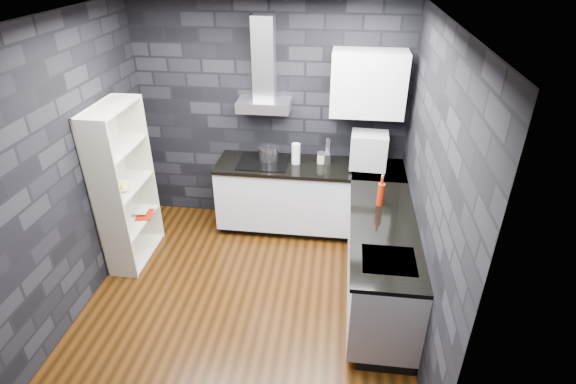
% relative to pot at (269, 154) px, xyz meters
% --- Properties ---
extents(ground, '(3.20, 3.20, 0.00)m').
position_rel_pot_xyz_m(ground, '(-0.00, -1.38, -0.98)').
color(ground, '#3A1E08').
extents(ceiling, '(3.20, 3.20, 0.00)m').
position_rel_pot_xyz_m(ceiling, '(-0.00, -1.38, 1.72)').
color(ceiling, white).
extents(wall_back, '(3.20, 0.05, 2.70)m').
position_rel_pot_xyz_m(wall_back, '(-0.00, 0.25, 0.37)').
color(wall_back, black).
rests_on(wall_back, ground).
extents(wall_front, '(3.20, 0.05, 2.70)m').
position_rel_pot_xyz_m(wall_front, '(-0.00, -3.00, 0.37)').
color(wall_front, black).
rests_on(wall_front, ground).
extents(wall_left, '(0.05, 3.20, 2.70)m').
position_rel_pot_xyz_m(wall_left, '(-1.63, -1.38, 0.37)').
color(wall_left, black).
rests_on(wall_left, ground).
extents(wall_right, '(0.05, 3.20, 2.70)m').
position_rel_pot_xyz_m(wall_right, '(1.62, -1.38, 0.37)').
color(wall_right, black).
rests_on(wall_right, ground).
extents(toekick_back, '(2.18, 0.50, 0.10)m').
position_rel_pot_xyz_m(toekick_back, '(0.50, -0.04, -0.93)').
color(toekick_back, black).
rests_on(toekick_back, ground).
extents(toekick_right, '(0.50, 1.78, 0.10)m').
position_rel_pot_xyz_m(toekick_right, '(1.34, -1.28, -0.93)').
color(toekick_right, black).
rests_on(toekick_right, ground).
extents(counter_back_cab, '(2.20, 0.60, 0.76)m').
position_rel_pot_xyz_m(counter_back_cab, '(0.50, -0.08, -0.50)').
color(counter_back_cab, silver).
rests_on(counter_back_cab, ground).
extents(counter_right_cab, '(0.60, 1.80, 0.76)m').
position_rel_pot_xyz_m(counter_right_cab, '(1.30, -1.28, -0.50)').
color(counter_right_cab, silver).
rests_on(counter_right_cab, ground).
extents(counter_back_top, '(2.20, 0.62, 0.04)m').
position_rel_pot_xyz_m(counter_back_top, '(0.50, -0.09, -0.10)').
color(counter_back_top, black).
rests_on(counter_back_top, counter_back_cab).
extents(counter_right_top, '(0.62, 1.80, 0.04)m').
position_rel_pot_xyz_m(counter_right_top, '(1.29, -1.28, -0.10)').
color(counter_right_top, black).
rests_on(counter_right_top, counter_right_cab).
extents(counter_corner_top, '(0.62, 0.62, 0.04)m').
position_rel_pot_xyz_m(counter_corner_top, '(1.30, -0.08, -0.10)').
color(counter_corner_top, black).
rests_on(counter_corner_top, counter_right_cab).
extents(hood_body, '(0.60, 0.34, 0.12)m').
position_rel_pot_xyz_m(hood_body, '(-0.05, 0.05, 0.58)').
color(hood_body, silver).
rests_on(hood_body, wall_back).
extents(hood_chimney, '(0.24, 0.20, 0.90)m').
position_rel_pot_xyz_m(hood_chimney, '(-0.05, 0.12, 1.09)').
color(hood_chimney, silver).
rests_on(hood_chimney, hood_body).
extents(upper_cabinet, '(0.80, 0.35, 0.70)m').
position_rel_pot_xyz_m(upper_cabinet, '(1.10, 0.05, 0.87)').
color(upper_cabinet, silver).
rests_on(upper_cabinet, wall_back).
extents(cooktop, '(0.58, 0.50, 0.01)m').
position_rel_pot_xyz_m(cooktop, '(-0.05, -0.08, -0.07)').
color(cooktop, black).
rests_on(cooktop, counter_back_top).
extents(sink_rim, '(0.44, 0.40, 0.01)m').
position_rel_pot_xyz_m(sink_rim, '(1.30, -1.78, -0.09)').
color(sink_rim, silver).
rests_on(sink_rim, counter_right_top).
extents(pot, '(0.29, 0.29, 0.14)m').
position_rel_pot_xyz_m(pot, '(0.00, 0.00, 0.00)').
color(pot, '#B8B8BD').
rests_on(pot, cooktop).
extents(glass_vase, '(0.12, 0.12, 0.25)m').
position_rel_pot_xyz_m(glass_vase, '(0.33, -0.05, 0.04)').
color(glass_vase, white).
rests_on(glass_vase, counter_back_top).
extents(storage_jar, '(0.12, 0.12, 0.12)m').
position_rel_pot_xyz_m(storage_jar, '(0.63, -0.00, -0.02)').
color(storage_jar, '#C9B790').
rests_on(storage_jar, counter_back_top).
extents(utensil_crock, '(0.11, 0.11, 0.12)m').
position_rel_pot_xyz_m(utensil_crock, '(0.70, -0.01, -0.02)').
color(utensil_crock, '#B8B8BD').
rests_on(utensil_crock, counter_back_top).
extents(appliance_garage, '(0.42, 0.33, 0.41)m').
position_rel_pot_xyz_m(appliance_garage, '(1.16, -0.08, 0.14)').
color(appliance_garage, '#A8AAB0').
rests_on(appliance_garage, counter_back_top).
extents(red_bottle, '(0.08, 0.08, 0.23)m').
position_rel_pot_xyz_m(red_bottle, '(1.27, -0.89, 0.04)').
color(red_bottle, '#9B1E07').
rests_on(red_bottle, counter_right_top).
extents(bookshelf, '(0.42, 0.83, 1.80)m').
position_rel_pot_xyz_m(bookshelf, '(-1.42, -0.86, -0.08)').
color(bookshelf, beige).
rests_on(bookshelf, ground).
extents(fruit_bowl, '(0.30, 0.30, 0.06)m').
position_rel_pot_xyz_m(fruit_bowl, '(-1.42, -0.94, -0.04)').
color(fruit_bowl, white).
rests_on(fruit_bowl, bookshelf).
extents(book_red, '(0.18, 0.06, 0.24)m').
position_rel_pot_xyz_m(book_red, '(-1.41, -0.74, -0.41)').
color(book_red, '#911706').
rests_on(book_red, bookshelf).
extents(book_second, '(0.15, 0.02, 0.20)m').
position_rel_pot_xyz_m(book_second, '(-1.44, -0.68, -0.39)').
color(book_second, '#B2B2B2').
rests_on(book_second, bookshelf).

